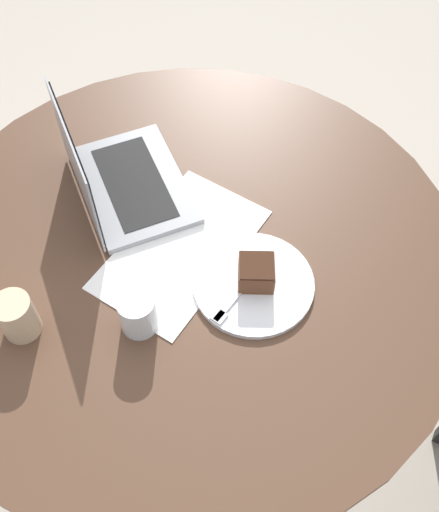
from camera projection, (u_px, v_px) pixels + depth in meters
The scene contains 9 objects.
ground_plane at pixel (198, 383), 1.92m from camera, with size 12.00×12.00×0.00m, color #B7AD9E.
dining_table at pixel (190, 283), 1.41m from camera, with size 1.21×1.21×0.75m.
paper_document at pixel (181, 249), 1.30m from camera, with size 0.42×0.28×0.00m.
plate at pixel (253, 283), 1.24m from camera, with size 0.25×0.25×0.01m.
cake_slice at pixel (256, 272), 1.22m from camera, with size 0.10×0.10×0.06m.
fork at pixel (235, 298), 1.21m from camera, with size 0.17×0.03×0.00m.
coffee_glass at pixel (17, 316), 1.15m from camera, with size 0.07×0.07×0.10m.
water_glass at pixel (138, 313), 1.16m from camera, with size 0.07×0.07×0.09m.
laptop at pixel (119, 179), 1.35m from camera, with size 0.35×0.39×0.24m.
Camera 1 is at (-0.51, -0.54, 1.82)m, focal length 42.00 mm.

